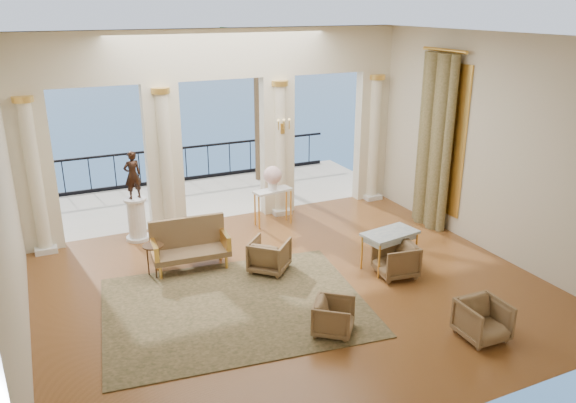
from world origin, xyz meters
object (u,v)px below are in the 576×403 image
armchair_b (483,318)px  side_table (153,250)px  armchair_d (269,254)px  console_table (273,196)px  game_table (390,236)px  pedestal (137,220)px  armchair_c (396,258)px  settee (190,244)px  statue (132,175)px  armchair_a (334,315)px

armchair_b → side_table: armchair_b is taller
armchair_d → console_table: 2.50m
game_table → pedestal: (-4.29, 3.54, -0.21)m
armchair_b → armchair_c: (0.03, 2.39, 0.02)m
armchair_b → settee: settee is taller
game_table → statue: size_ratio=1.11×
side_table → armchair_c: bearing=-24.5°
console_table → settee: bearing=-159.1°
armchair_c → game_table: game_table is taller
armchair_b → pedestal: (-4.16, 6.29, 0.12)m
armchair_d → side_table: bearing=24.8°
armchair_a → statue: size_ratio=0.59×
armchair_d → game_table: (2.23, -0.85, 0.31)m
armchair_c → side_table: 4.67m
armchair_a → settee: bearing=62.1°
console_table → armchair_b: bearing=-89.2°
settee → side_table: size_ratio=2.38×
armchair_a → armchair_b: (2.05, -1.12, 0.04)m
pedestal → armchair_b: bearing=-56.5°
armchair_c → statue: size_ratio=0.70×
game_table → pedestal: size_ratio=1.21×
armchair_a → armchair_d: bearing=40.1°
console_table → side_table: size_ratio=1.49×
armchair_b → console_table: bearing=102.0°
armchair_b → side_table: size_ratio=1.09×
armchair_a → console_table: console_table is taller
pedestal → armchair_c: bearing=-42.9°
armchair_d → settee: settee is taller
armchair_c → armchair_b: bearing=7.5°
armchair_d → console_table: (1.05, 2.24, 0.36)m
armchair_a → pedestal: 5.59m
side_table → game_table: bearing=-20.0°
armchair_a → statue: (-2.12, 5.17, 1.19)m
game_table → pedestal: bearing=131.4°
armchair_d → game_table: size_ratio=0.61×
armchair_b → game_table: 2.77m
game_table → pedestal: 5.57m
armchair_b → settee: (-3.48, 4.42, 0.14)m
armchair_c → game_table: bearing=173.2°
armchair_c → armchair_a: bearing=-50.3°
settee → game_table: settee is taller
armchair_c → settee: size_ratio=0.48×
armchair_d → game_table: game_table is taller
armchair_a → console_table: 4.84m
statue → console_table: statue is taller
armchair_c → statue: 5.84m
armchair_a → statue: 5.71m
armchair_b → game_table: bearing=89.1°
game_table → settee: bearing=146.0°
armchair_d → game_table: 2.41m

